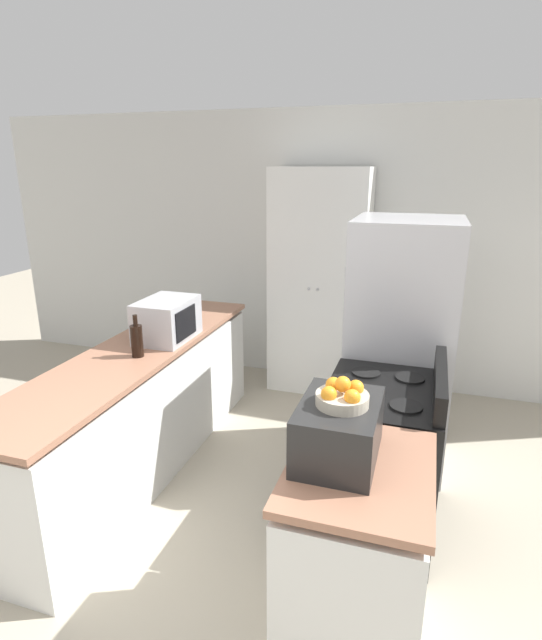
# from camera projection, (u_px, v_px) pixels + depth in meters

# --- Properties ---
(wall_back) EXTENTS (7.00, 0.06, 2.60)m
(wall_back) POSITION_uv_depth(u_px,v_px,m) (320.00, 251.00, 4.84)
(wall_back) COLOR silver
(wall_back) RESTS_ON ground_plane
(counter_left) EXTENTS (0.60, 2.63, 0.89)m
(counter_left) POSITION_uv_depth(u_px,v_px,m) (141.00, 410.00, 3.54)
(counter_left) COLOR silver
(counter_left) RESTS_ON ground_plane
(counter_right) EXTENTS (0.60, 0.77, 0.89)m
(counter_right) POSITION_uv_depth(u_px,v_px,m) (355.00, 557.00, 2.21)
(counter_right) COLOR silver
(counter_right) RESTS_ON ground_plane
(pantry_cabinet) EXTENTS (0.88, 0.48, 2.08)m
(pantry_cabinet) POSITION_uv_depth(u_px,v_px,m) (319.00, 283.00, 4.65)
(pantry_cabinet) COLOR white
(pantry_cabinet) RESTS_ON ground_plane
(stove) EXTENTS (0.66, 0.79, 1.05)m
(stove) POSITION_uv_depth(u_px,v_px,m) (380.00, 457.00, 2.92)
(stove) COLOR black
(stove) RESTS_ON ground_plane
(refrigerator) EXTENTS (0.73, 0.74, 1.76)m
(refrigerator) POSITION_uv_depth(u_px,v_px,m) (400.00, 345.00, 3.52)
(refrigerator) COLOR #B7B7BC
(refrigerator) RESTS_ON ground_plane
(microwave) EXTENTS (0.34, 0.46, 0.29)m
(microwave) POSITION_uv_depth(u_px,v_px,m) (167.00, 320.00, 3.56)
(microwave) COLOR #B2B2B7
(microwave) RESTS_ON counter_left
(wine_bottle) EXTENTS (0.08, 0.08, 0.28)m
(wine_bottle) POSITION_uv_depth(u_px,v_px,m) (137.00, 340.00, 3.24)
(wine_bottle) COLOR black
(wine_bottle) RESTS_ON counter_left
(toaster_oven) EXTENTS (0.34, 0.46, 0.25)m
(toaster_oven) POSITION_uv_depth(u_px,v_px,m) (338.00, 430.00, 2.11)
(toaster_oven) COLOR black
(toaster_oven) RESTS_ON counter_right
(fruit_bowl) EXTENTS (0.22, 0.22, 0.13)m
(fruit_bowl) POSITION_uv_depth(u_px,v_px,m) (342.00, 396.00, 2.05)
(fruit_bowl) COLOR #B2A893
(fruit_bowl) RESTS_ON toaster_oven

